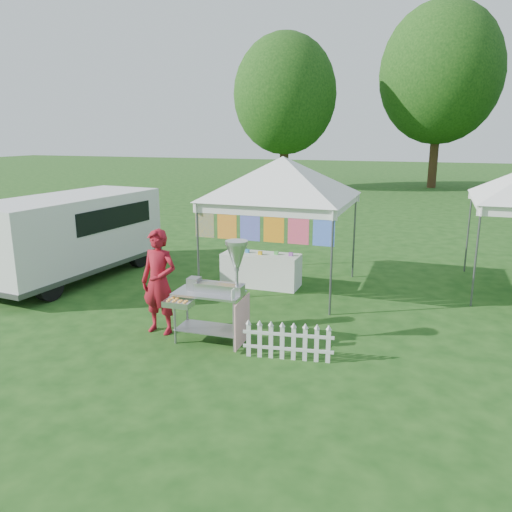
% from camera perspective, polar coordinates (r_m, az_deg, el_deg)
% --- Properties ---
extents(ground, '(120.00, 120.00, 0.00)m').
position_cam_1_polar(ground, '(8.56, -3.96, -10.21)').
color(ground, '#174112').
rests_on(ground, ground).
extents(canopy_main, '(4.24, 4.24, 3.45)m').
position_cam_1_polar(canopy_main, '(11.11, 3.10, 11.26)').
color(canopy_main, '#59595E').
rests_on(canopy_main, ground).
extents(tree_left, '(6.40, 6.40, 9.53)m').
position_cam_1_polar(tree_left, '(32.55, 3.33, 17.95)').
color(tree_left, '#392914').
rests_on(tree_left, ground).
extents(tree_mid, '(7.60, 7.60, 11.52)m').
position_cam_1_polar(tree_mid, '(35.34, 20.34, 18.95)').
color(tree_mid, '#392914').
rests_on(tree_mid, ground).
extents(donut_cart, '(1.29, 0.92, 1.80)m').
position_cam_1_polar(donut_cart, '(8.30, -4.24, -3.20)').
color(donut_cart, gray).
rests_on(donut_cart, ground).
extents(vendor, '(0.71, 0.49, 1.88)m').
position_cam_1_polar(vendor, '(8.96, -11.01, -2.92)').
color(vendor, maroon).
rests_on(vendor, ground).
extents(cargo_van, '(2.35, 5.01, 2.02)m').
position_cam_1_polar(cargo_van, '(13.05, -20.14, 2.41)').
color(cargo_van, silver).
rests_on(cargo_van, ground).
extents(picket_fence, '(1.43, 0.24, 0.56)m').
position_cam_1_polar(picket_fence, '(7.96, 3.66, -9.85)').
color(picket_fence, silver).
rests_on(picket_fence, ground).
extents(display_table, '(1.80, 0.70, 0.76)m').
position_cam_1_polar(display_table, '(11.66, 0.57, -1.59)').
color(display_table, white).
rests_on(display_table, ground).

